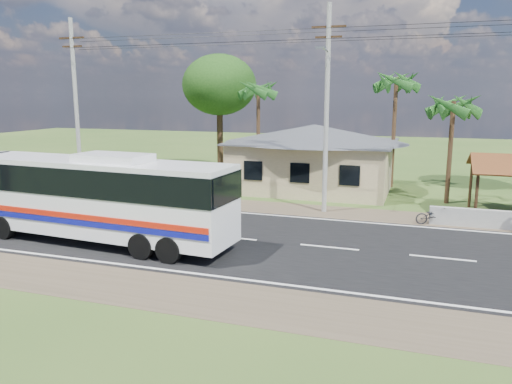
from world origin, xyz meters
The scene contains 11 objects.
ground centered at (0.00, 0.00, 0.00)m, with size 120.00×120.00×0.00m, color #2D4D1B.
road centered at (0.00, 0.00, 0.01)m, with size 120.00×16.00×0.03m.
house centered at (1.00, 13.00, 2.64)m, with size 12.40×10.00×5.00m.
concrete_barrier centered at (12.00, 5.60, 0.45)m, with size 7.00×0.30×0.90m, color #9E9E99.
utility_poles centered at (2.67, 6.49, 5.77)m, with size 32.80×2.22×11.00m.
palm_near centered at (9.50, 11.00, 5.71)m, with size 2.80×2.80×6.70m.
palm_mid centered at (6.00, 15.50, 7.16)m, with size 2.80×2.80×8.20m.
palm_far centered at (-4.00, 16.00, 6.68)m, with size 2.80×2.80×7.70m.
tree_behind_house centered at (-8.00, 18.00, 7.12)m, with size 6.00×6.00×9.61m.
coach_bus centered at (-5.28, -2.43, 2.25)m, with size 12.82×3.51×3.94m.
motorcycle centered at (8.68, 5.47, 0.45)m, with size 0.60×1.71×0.90m, color black.
Camera 1 is at (8.04, -20.17, 6.36)m, focal length 35.00 mm.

